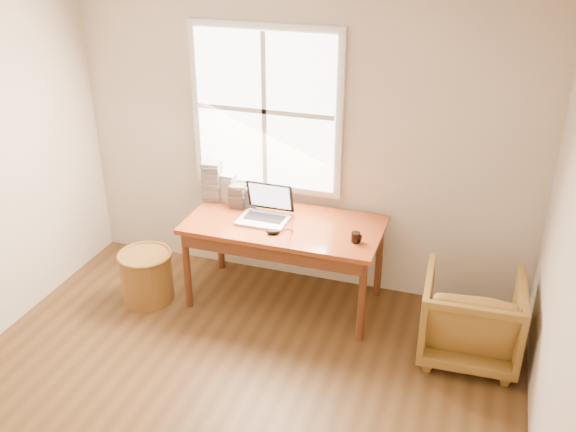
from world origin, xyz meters
name	(u,v)px	position (x,y,z in m)	size (l,w,h in m)	color
room_shell	(187,257)	(-0.02, 0.16, 1.32)	(4.04, 4.54, 2.64)	#53381C
desk	(284,225)	(0.00, 1.80, 0.73)	(1.60, 0.80, 0.04)	brown
armchair	(471,317)	(1.55, 1.55, 0.33)	(0.71, 0.73, 0.67)	olive
wicker_stool	(147,277)	(-1.13, 1.45, 0.22)	(0.44, 0.44, 0.44)	brown
laptop	(263,206)	(-0.17, 1.77, 0.89)	(0.38, 0.40, 0.29)	silver
mouse	(273,232)	(-0.02, 1.59, 0.77)	(0.11, 0.06, 0.04)	black
coffee_mug	(356,237)	(0.62, 1.66, 0.79)	(0.07, 0.07, 0.08)	black
cd_stack_a	(228,187)	(-0.60, 2.06, 0.88)	(0.13, 0.11, 0.25)	silver
cd_stack_b	(237,196)	(-0.48, 1.97, 0.85)	(0.13, 0.11, 0.20)	#25252A
cd_stack_c	(212,181)	(-0.74, 2.04, 0.92)	(0.15, 0.14, 0.35)	#A6A7B4
cd_stack_d	(252,196)	(-0.37, 2.03, 0.83)	(0.13, 0.12, 0.17)	#B0B6BC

